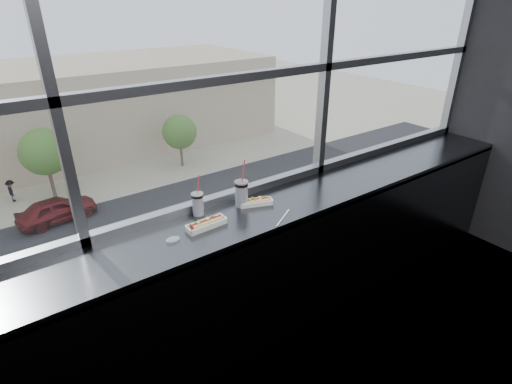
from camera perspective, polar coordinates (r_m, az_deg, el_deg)
wall_back_lower at (r=3.33m, az=-4.59°, el=-9.70°), size 6.00×0.00×6.00m
window_glass at (r=2.73m, az=-6.23°, el=21.86°), size 6.00×0.00×6.00m
window_mullions at (r=2.71m, az=-6.00°, el=21.85°), size 6.00×0.08×2.40m
counter at (r=2.85m, az=-2.07°, el=-3.90°), size 6.00×0.55×0.06m
counter_fascia at (r=2.98m, az=0.90°, el=-14.60°), size 6.00×0.04×1.04m
hotdog_tray_left at (r=2.71m, az=-7.11°, el=-4.48°), size 0.29×0.10×0.07m
hotdog_tray_right at (r=2.97m, az=-0.01°, el=-1.40°), size 0.26×0.17×0.06m
soda_cup_left at (r=2.84m, az=-8.32°, el=-1.54°), size 0.09×0.09×0.32m
soda_cup_right at (r=2.92m, az=-2.08°, el=-0.06°), size 0.10×0.10×0.37m
loose_straw at (r=2.81m, az=3.89°, el=-3.67°), size 0.22×0.14×0.01m
wrapper at (r=2.60m, az=-11.78°, el=-6.63°), size 0.10×0.07×0.02m
plaza_ground at (r=47.81m, az=-32.51°, el=5.65°), size 120.00×120.00×0.00m
street_asphalt at (r=26.12m, az=-27.40°, el=-8.17°), size 80.00×10.00×0.06m
far_sidewalk at (r=33.23m, az=-29.89°, el=-1.46°), size 80.00×6.00×0.04m
car_near_e at (r=25.99m, az=0.70°, el=-2.56°), size 2.54×5.69×1.87m
car_near_d at (r=23.00m, az=-13.86°, el=-7.05°), size 3.23×6.86×2.23m
car_far_b at (r=29.21m, az=-26.68°, el=-1.75°), size 3.68×7.01×2.23m
car_near_c at (r=22.25m, az=-25.59°, el=-10.98°), size 2.51×5.69×1.87m
pedestrian_c at (r=34.04m, az=-24.79°, el=2.23°), size 0.67×0.90×2.02m
pedestrian_b at (r=33.69m, az=-31.59°, el=0.39°), size 0.66×0.88×1.98m
tree_center at (r=32.09m, az=-27.99°, el=5.08°), size 3.38×3.38×5.29m
tree_right at (r=34.88m, az=-10.87°, el=8.41°), size 2.93×2.93×4.58m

